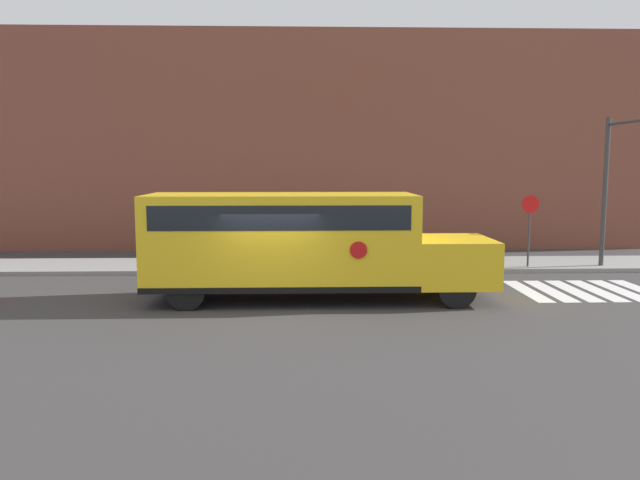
% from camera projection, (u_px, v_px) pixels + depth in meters
% --- Properties ---
extents(ground_plane, '(60.00, 60.00, 0.00)m').
position_uv_depth(ground_plane, '(271.00, 308.00, 16.32)').
color(ground_plane, '#3A3838').
extents(sidewalk_strip, '(44.00, 3.00, 0.15)m').
position_uv_depth(sidewalk_strip, '(279.00, 265.00, 22.76)').
color(sidewalk_strip, gray).
rests_on(sidewalk_strip, ground).
extents(building_backdrop, '(32.00, 4.00, 9.49)m').
position_uv_depth(building_backdrop, '(283.00, 142.00, 28.64)').
color(building_backdrop, brown).
rests_on(building_backdrop, ground).
extents(crosswalk_stripes, '(4.00, 3.20, 0.01)m').
position_uv_depth(crosswalk_stripes, '(585.00, 290.00, 18.60)').
color(crosswalk_stripes, white).
rests_on(crosswalk_stripes, ground).
extents(school_bus, '(9.43, 2.57, 2.94)m').
position_uv_depth(school_bus, '(300.00, 240.00, 17.11)').
color(school_bus, yellow).
rests_on(school_bus, ground).
extents(stop_sign, '(0.62, 0.10, 2.67)m').
position_uv_depth(stop_sign, '(530.00, 222.00, 21.88)').
color(stop_sign, '#38383A').
rests_on(stop_sign, ground).
extents(traffic_light, '(0.28, 3.17, 5.38)m').
position_uv_depth(traffic_light, '(621.00, 170.00, 20.90)').
color(traffic_light, '#38383A').
rests_on(traffic_light, ground).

